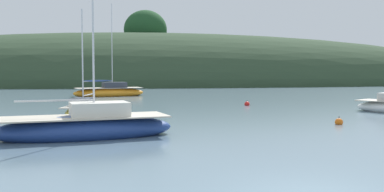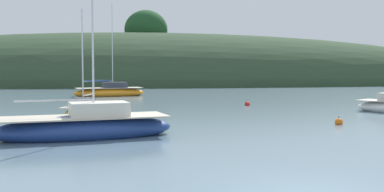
% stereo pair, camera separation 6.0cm
% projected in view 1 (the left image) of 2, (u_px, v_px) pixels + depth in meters
% --- Properties ---
extents(far_shoreline_hill, '(150.00, 36.00, 24.84)m').
position_uv_depth(far_shoreline_hill, '(149.00, 84.00, 88.57)').
color(far_shoreline_hill, '#2D422B').
rests_on(far_shoreline_hill, ground).
extents(sailboat_cream_ketch, '(2.85, 5.86, 7.11)m').
position_uv_depth(sailboat_cream_ketch, '(84.00, 110.00, 29.71)').
color(sailboat_cream_ketch, gold).
rests_on(sailboat_cream_ketch, ground).
extents(sailboat_white_near, '(8.32, 4.64, 10.57)m').
position_uv_depth(sailboat_white_near, '(109.00, 92.00, 50.61)').
color(sailboat_white_near, orange).
rests_on(sailboat_white_near, ground).
extents(sailboat_navy_dinghy, '(8.25, 4.24, 10.36)m').
position_uv_depth(sailboat_navy_dinghy, '(87.00, 127.00, 20.04)').
color(sailboat_navy_dinghy, navy).
rests_on(sailboat_navy_dinghy, ground).
extents(mooring_buoy_channel, '(0.44, 0.44, 0.54)m').
position_uv_depth(mooring_buoy_channel, '(339.00, 122.00, 24.77)').
color(mooring_buoy_channel, orange).
rests_on(mooring_buoy_channel, ground).
extents(mooring_buoy_outer, '(0.44, 0.44, 0.54)m').
position_uv_depth(mooring_buoy_outer, '(247.00, 104.00, 37.60)').
color(mooring_buoy_outer, red).
rests_on(mooring_buoy_outer, ground).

